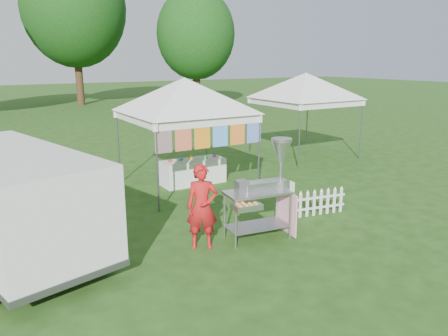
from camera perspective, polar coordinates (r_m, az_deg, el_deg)
ground at (r=9.32m, az=4.78°, el=-7.85°), size 120.00×120.00×0.00m
canopy_main at (r=11.66m, az=-5.20°, el=11.63°), size 4.24×4.24×3.45m
canopy_right at (r=16.01m, az=10.67°, el=12.11°), size 4.24×4.24×3.45m
tree_mid at (r=36.09m, az=-19.03°, el=19.17°), size 7.60×7.60×11.52m
tree_right at (r=32.73m, az=-3.71°, el=17.03°), size 5.60×5.60×8.42m
donut_cart at (r=8.53m, az=5.72°, el=-1.72°), size 1.52×0.94×1.97m
vendor at (r=8.14m, az=-2.88°, el=-5.09°), size 0.69×0.60×1.61m
cargo_van at (r=8.75m, az=-26.31°, el=-3.60°), size 2.89×4.93×1.92m
picket_fence at (r=10.17m, az=12.12°, el=-4.51°), size 1.42×0.28×0.56m
display_table at (r=12.46m, az=-4.05°, el=-0.47°), size 1.80×0.70×0.70m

